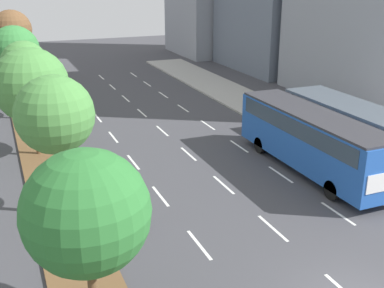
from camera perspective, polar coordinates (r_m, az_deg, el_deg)
median_strip at (r=31.99m, az=-17.72°, el=-0.22°), size 2.60×52.00×0.12m
sidewalk_right at (r=37.43m, az=9.97°, el=3.36°), size 4.50×52.00×0.15m
lane_divider_left at (r=30.46m, az=-8.27°, el=-0.56°), size 0.14×46.22×0.01m
lane_divider_center at (r=31.43m, az=-2.10°, el=0.30°), size 0.14×46.22×0.01m
lane_divider_right at (r=32.75m, az=3.64°, el=1.09°), size 0.14×46.22×0.01m
bus_shelter at (r=30.98m, az=18.44°, el=2.59°), size 2.90×9.61×2.86m
bus at (r=27.00m, az=14.00°, el=0.99°), size 2.54×11.29×3.37m
cyclist at (r=21.17m, az=-6.90°, el=-7.71°), size 0.46×1.82×1.71m
median_tree_nearest at (r=14.08m, az=-12.48°, el=-8.02°), size 3.76×3.76×5.84m
median_tree_second at (r=21.42m, az=-16.05°, el=3.33°), size 3.45×3.45×6.35m
median_tree_third at (r=29.37m, az=-18.62°, el=6.62°), size 4.38×4.38×6.40m
median_tree_fourth at (r=37.40m, az=-19.32°, el=8.88°), size 3.48×3.48×5.74m
median_tree_fifth at (r=45.43m, az=-20.36°, el=10.41°), size 4.31×4.31×6.04m
median_tree_farthest at (r=53.40m, az=-20.67°, el=12.62°), size 3.99×3.99×6.79m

